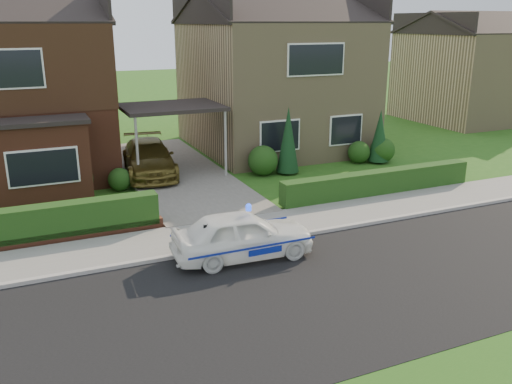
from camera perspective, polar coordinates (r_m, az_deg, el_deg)
ground at (r=12.48m, az=5.31°, el=-10.63°), size 120.00×120.00×0.00m
road at (r=12.48m, az=5.31°, el=-10.63°), size 60.00×6.00×0.02m
kerb at (r=14.92m, az=-0.36°, el=-5.39°), size 60.00×0.16×0.12m
sidewalk at (r=15.82m, az=-1.88°, el=-4.07°), size 60.00×2.00×0.10m
driveway at (r=22.06m, az=-8.60°, el=2.05°), size 3.80×12.00×0.12m
house_left at (r=23.56m, az=-24.95°, el=10.92°), size 7.50×9.53×7.25m
house_right at (r=26.20m, az=1.81°, el=12.69°), size 7.50×8.06×7.25m
carport_link at (r=21.47m, az=-8.88°, el=8.71°), size 3.80×3.00×2.77m
dwarf_wall at (r=15.92m, az=-23.43°, el=-4.94°), size 7.70×0.25×0.36m
hedge_left at (r=16.13m, az=-23.37°, el=-5.34°), size 7.50×0.55×0.90m
hedge_right at (r=19.58m, az=12.65°, el=-0.36°), size 7.50×0.55×0.80m
shrub_left_mid at (r=19.63m, az=-18.64°, el=1.19°), size 1.32×1.32×1.32m
shrub_left_near at (r=20.16m, az=-14.16°, el=1.29°), size 0.84×0.84×0.84m
shrub_right_near at (r=21.50m, az=0.74°, el=3.34°), size 1.20×1.20×1.20m
shrub_right_mid at (r=23.84m, az=10.78°, el=4.14°), size 0.96×0.96×0.96m
shrub_right_far at (r=24.16m, az=13.16°, el=4.32°), size 1.08×1.08×1.08m
conifer_a at (r=21.59m, az=3.39°, el=5.27°), size 0.90×0.90×2.60m
conifer_b at (r=23.92m, az=12.86°, el=5.58°), size 0.90×0.90×2.20m
neighbour_right at (r=36.22m, az=21.45°, el=11.17°), size 6.50×7.00×5.20m
police_car at (r=13.95m, az=-1.44°, el=-4.58°), size 3.36×3.73×1.41m
driveway_car at (r=21.61m, az=-11.21°, el=3.55°), size 2.34×4.69×1.31m
potted_plant_a at (r=16.53m, az=-25.21°, el=-3.64°), size 0.47×0.40×0.75m
potted_plant_c at (r=16.77m, az=-12.30°, el=-2.00°), size 0.51×0.51×0.77m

